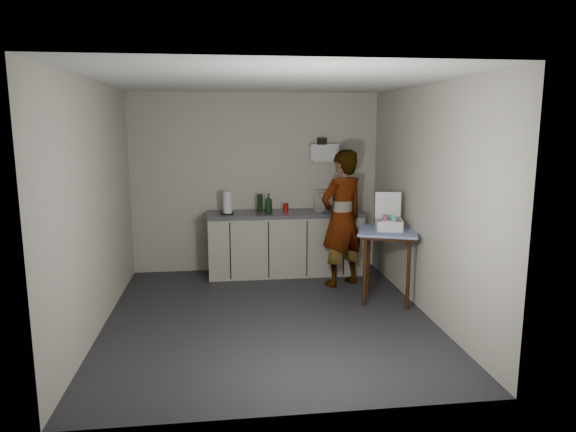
{
  "coord_description": "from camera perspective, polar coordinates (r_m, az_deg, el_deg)",
  "views": [
    {
      "loc": [
        -0.48,
        -5.49,
        2.16
      ],
      "look_at": [
        0.28,
        0.45,
        1.08
      ],
      "focal_mm": 32.0,
      "sensor_mm": 36.0,
      "label": 1
    }
  ],
  "objects": [
    {
      "name": "wall_shelf",
      "position": [
        7.57,
        4.03,
        7.08
      ],
      "size": [
        0.42,
        0.18,
        0.37
      ],
      "color": "white",
      "rests_on": "ground"
    },
    {
      "name": "standing_man",
      "position": [
        6.87,
        6.02,
        -0.27
      ],
      "size": [
        0.79,
        0.7,
        1.83
      ],
      "primitive_type": "imported",
      "rotation": [
        0.0,
        0.0,
        3.61
      ],
      "color": "#B2A593",
      "rests_on": "ground"
    },
    {
      "name": "dish_rack",
      "position": [
        7.44,
        4.54,
        1.08
      ],
      "size": [
        0.44,
        0.33,
        0.31
      ],
      "color": "silver",
      "rests_on": "kitchen_counter"
    },
    {
      "name": "ceiling",
      "position": [
        5.53,
        -2.36,
        14.73
      ],
      "size": [
        3.6,
        4.0,
        0.01
      ],
      "primitive_type": "cube",
      "color": "white",
      "rests_on": "wall_back"
    },
    {
      "name": "soda_can",
      "position": [
        7.31,
        -0.23,
        0.92
      ],
      "size": [
        0.07,
        0.07,
        0.14
      ],
      "primitive_type": "cylinder",
      "color": "red",
      "rests_on": "kitchen_counter"
    },
    {
      "name": "dark_bottle",
      "position": [
        7.36,
        -3.14,
        1.46
      ],
      "size": [
        0.08,
        0.08,
        0.26
      ],
      "primitive_type": "cylinder",
      "color": "black",
      "rests_on": "kitchen_counter"
    },
    {
      "name": "wall_left",
      "position": [
        5.71,
        -20.45,
        0.93
      ],
      "size": [
        0.02,
        4.0,
        2.6
      ],
      "primitive_type": "cube",
      "color": "beige",
      "rests_on": "ground"
    },
    {
      "name": "side_table",
      "position": [
        6.35,
        11.08,
        -2.55
      ],
      "size": [
        0.89,
        0.89,
        0.89
      ],
      "rotation": [
        0.0,
        0.0,
        -0.36
      ],
      "color": "#381A0C",
      "rests_on": "ground"
    },
    {
      "name": "wall_back",
      "position": [
        7.55,
        -3.59,
        3.67
      ],
      "size": [
        3.6,
        0.02,
        2.6
      ],
      "primitive_type": "cube",
      "color": "beige",
      "rests_on": "ground"
    },
    {
      "name": "kitchen_counter",
      "position": [
        7.45,
        -0.3,
        -3.22
      ],
      "size": [
        2.24,
        0.62,
        0.91
      ],
      "color": "black",
      "rests_on": "ground"
    },
    {
      "name": "ground",
      "position": [
        5.92,
        -2.17,
        -11.16
      ],
      "size": [
        4.0,
        4.0,
        0.0
      ],
      "primitive_type": "plane",
      "color": "#2D2C32",
      "rests_on": "ground"
    },
    {
      "name": "wall_right",
      "position": [
        6.01,
        15.01,
        1.65
      ],
      "size": [
        0.02,
        4.0,
        2.6
      ],
      "primitive_type": "cube",
      "color": "beige",
      "rests_on": "ground"
    },
    {
      "name": "bakery_box",
      "position": [
        6.34,
        11.12,
        -0.61
      ],
      "size": [
        0.37,
        0.38,
        0.44
      ],
      "rotation": [
        0.0,
        0.0,
        -0.21
      ],
      "color": "white",
      "rests_on": "side_table"
    },
    {
      "name": "paper_towel",
      "position": [
        7.22,
        -6.74,
        1.4
      ],
      "size": [
        0.18,
        0.18,
        0.32
      ],
      "color": "black",
      "rests_on": "kitchen_counter"
    },
    {
      "name": "soap_bottle",
      "position": [
        7.21,
        -2.17,
        1.38
      ],
      "size": [
        0.14,
        0.14,
        0.28
      ],
      "primitive_type": "imported",
      "rotation": [
        0.0,
        0.0,
        0.33
      ],
      "color": "black",
      "rests_on": "kitchen_counter"
    }
  ]
}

